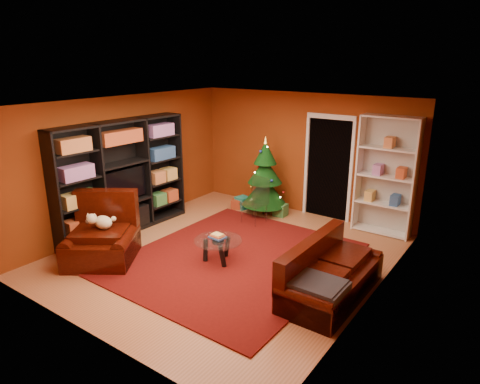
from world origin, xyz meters
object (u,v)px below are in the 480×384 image
Objects in this scene: sofa at (333,270)px; acrylic_chair at (254,203)px; christmas_tree at (265,177)px; gift_box_teal at (243,203)px; gift_box_red at (237,204)px; gift_box_green at (281,210)px; media_unit at (122,178)px; dog at (103,222)px; white_bookshelf at (386,177)px; rug at (235,259)px; armchair at (101,236)px; coffee_table at (218,251)px.

sofa is 2.17× the size of acrylic_chair.
christmas_tree is 6.39× the size of gift_box_teal.
acrylic_chair reaches higher than gift_box_red.
gift_box_red is at bearing -169.62° from gift_box_green.
media_unit is 1.65× the size of christmas_tree.
gift_box_red is 3.42m from dog.
media_unit is 5.02m from white_bookshelf.
armchair is (-1.80, -1.33, 0.44)m from rug.
christmas_tree is 0.91m from gift_box_teal.
media_unit is 2.44× the size of armchair.
rug is at bearing 7.55° from media_unit.
media_unit is at bearing -124.73° from christmas_tree.
media_unit is 1.45m from armchair.
acrylic_chair is at bearing 34.52° from armchair.
media_unit is 3.39m from gift_box_green.
gift_box_teal is 0.14m from gift_box_red.
media_unit is at bearing -113.54° from gift_box_red.
sofa is at bearing -28.87° from acrylic_chair.
white_bookshelf is 2.62m from acrylic_chair.
rug is 17.64× the size of gift_box_red.
coffee_table is (-1.80, -2.86, -0.93)m from white_bookshelf.
christmas_tree is at bearing 40.01° from dog.
armchair reaches higher than dog.
dog reaches higher than gift_box_green.
armchair is 0.23m from dog.
christmas_tree is at bearing -167.40° from gift_box_green.
acrylic_chair reaches higher than gift_box_green.
christmas_tree reaches higher than sofa.
armchair reaches higher than coffee_table.
armchair is at bearing -95.28° from gift_box_red.
coffee_table is at bearing -0.19° from armchair.
gift_box_red is 1.02m from acrylic_chair.
armchair is (-3.43, -3.95, -0.68)m from white_bookshelf.
white_bookshelf is (3.02, 0.43, 1.00)m from gift_box_teal.
dog is at bearing -95.16° from gift_box_red.
gift_box_green is at bearing 43.54° from sofa.
gift_box_teal is (1.11, 2.43, -0.96)m from media_unit.
dog is at bearing -144.68° from rug.
rug is at bearing 86.85° from sofa.
gift_box_teal is at bearing 49.18° from armchair.
gift_box_green is at bearing 10.38° from gift_box_red.
christmas_tree is 3.60m from dog.
media_unit reaches higher than acrylic_chair.
christmas_tree is at bearing 48.81° from sofa.
gift_box_red is 3.32m from white_bookshelf.
acrylic_chair is at bearing -40.51° from gift_box_teal.
acrylic_chair is (-0.22, -0.71, 0.30)m from gift_box_green.
media_unit is at bearing -114.49° from gift_box_teal.
gift_box_teal is at bearing -172.13° from white_bookshelf.
gift_box_teal is 1.00m from acrylic_chair.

